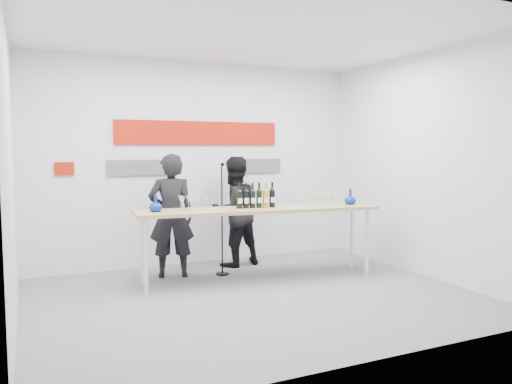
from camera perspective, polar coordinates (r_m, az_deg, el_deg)
ground at (r=5.92m, az=-0.13°, el=-11.89°), size 5.00×5.00×0.00m
back_wall at (r=7.53m, az=-6.50°, el=3.28°), size 5.00×0.04×3.00m
signage at (r=7.49m, az=-6.86°, el=5.61°), size 3.38×0.02×0.79m
tasting_table at (r=6.49m, az=0.37°, el=-2.46°), size 3.22×1.01×0.95m
wine_bottles at (r=6.48m, az=-0.01°, el=-0.37°), size 0.53×0.14×0.33m
decanter_left at (r=6.19m, az=-11.40°, el=-1.24°), size 0.16×0.16×0.21m
decanter_right at (r=7.01m, az=10.73°, el=-0.53°), size 0.16×0.16×0.21m
glasses_left at (r=6.24m, az=-7.32°, el=-1.28°), size 0.36×0.26×0.18m
glasses_right at (r=6.81m, az=7.55°, el=-0.77°), size 0.58×0.28×0.18m
presenter_left at (r=6.74m, az=-9.66°, el=-2.68°), size 0.69×0.54×1.66m
presenter_right at (r=7.31m, az=-2.55°, el=-2.23°), size 0.89×0.75×1.61m
mic_stand at (r=6.83m, az=-3.88°, el=-5.59°), size 0.18×0.18×1.53m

